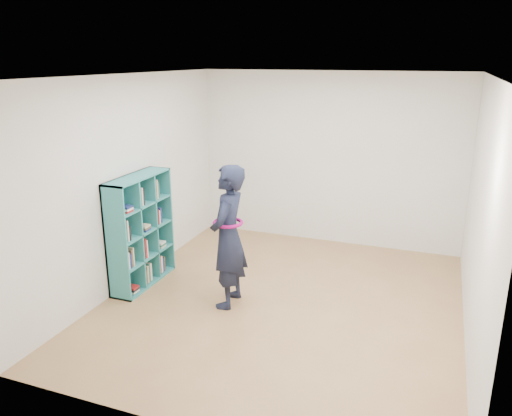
% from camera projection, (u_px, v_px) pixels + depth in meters
% --- Properties ---
extents(floor, '(4.50, 4.50, 0.00)m').
position_uv_depth(floor, '(282.00, 303.00, 5.89)').
color(floor, '#966944').
rests_on(floor, ground).
extents(ceiling, '(4.50, 4.50, 0.00)m').
position_uv_depth(ceiling, '(286.00, 76.00, 5.13)').
color(ceiling, white).
rests_on(ceiling, wall_back).
extents(wall_left, '(0.02, 4.50, 2.60)m').
position_uv_depth(wall_left, '(130.00, 182.00, 6.18)').
color(wall_left, beige).
rests_on(wall_left, floor).
extents(wall_right, '(0.02, 4.50, 2.60)m').
position_uv_depth(wall_right, '(480.00, 217.00, 4.84)').
color(wall_right, beige).
rests_on(wall_right, floor).
extents(wall_back, '(4.00, 0.02, 2.60)m').
position_uv_depth(wall_back, '(329.00, 159.00, 7.53)').
color(wall_back, beige).
rests_on(wall_back, floor).
extents(wall_front, '(4.00, 0.02, 2.60)m').
position_uv_depth(wall_front, '(188.00, 278.00, 3.50)').
color(wall_front, beige).
rests_on(wall_front, floor).
extents(bookshelf, '(0.31, 1.06, 1.41)m').
position_uv_depth(bookshelf, '(139.00, 232.00, 6.23)').
color(bookshelf, teal).
rests_on(bookshelf, floor).
extents(person, '(0.44, 0.63, 1.67)m').
position_uv_depth(person, '(228.00, 237.00, 5.64)').
color(person, black).
rests_on(person, floor).
extents(smartphone, '(0.03, 0.10, 0.14)m').
position_uv_depth(smartphone, '(218.00, 224.00, 5.72)').
color(smartphone, silver).
rests_on(smartphone, person).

